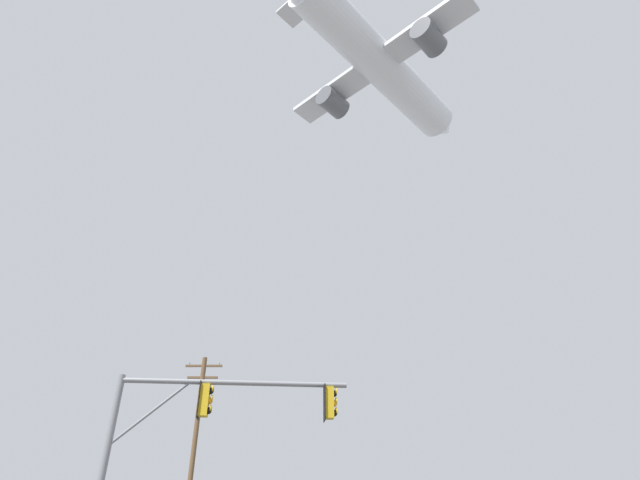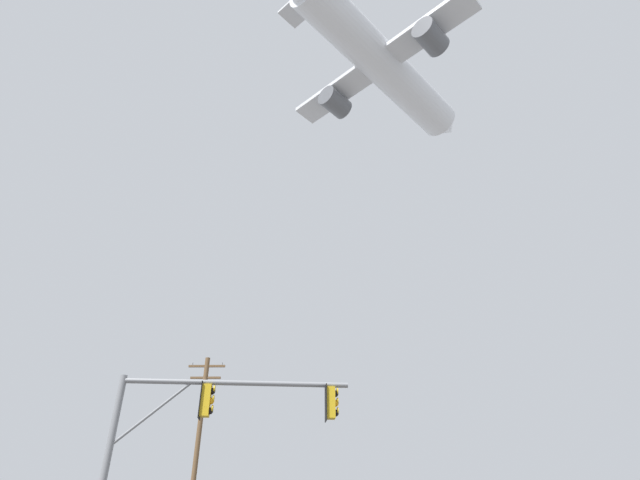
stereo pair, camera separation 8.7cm
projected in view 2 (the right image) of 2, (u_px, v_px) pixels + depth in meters
signal_pole_near at (203, 423)px, 13.95m from camera, size 6.73×0.89×5.52m
utility_pole at (197, 446)px, 27.24m from camera, size 2.20×0.28×10.55m
airplane at (382, 65)px, 53.81m from camera, size 22.77×24.30×8.09m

